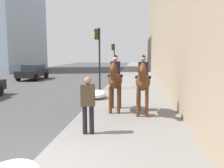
# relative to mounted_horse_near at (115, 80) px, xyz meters

# --- Properties ---
(mounted_horse_near) EXTENTS (2.15, 0.61, 2.33)m
(mounted_horse_near) POSITION_rel_mounted_horse_near_xyz_m (0.00, 0.00, 0.00)
(mounted_horse_near) COLOR #4C2B16
(mounted_horse_near) RESTS_ON sidewalk_slab
(mounted_horse_far) EXTENTS (2.15, 0.63, 2.33)m
(mounted_horse_far) POSITION_rel_mounted_horse_near_xyz_m (-0.37, -1.12, -0.00)
(mounted_horse_far) COLOR #4C2B16
(mounted_horse_far) RESTS_ON sidewalk_slab
(pedestrian_greeting) EXTENTS (0.30, 0.42, 1.70)m
(pedestrian_greeting) POSITION_rel_mounted_horse_near_xyz_m (-2.80, 0.52, -0.33)
(pedestrian_greeting) COLOR black
(pedestrian_greeting) RESTS_ON sidewalk_slab
(car_near_lane) EXTENTS (3.88, 1.98, 1.44)m
(car_near_lane) POSITION_rel_mounted_horse_near_xyz_m (11.83, 9.08, -0.67)
(car_near_lane) COLOR black
(car_near_lane) RESTS_ON ground
(traffic_light_near_curb) EXTENTS (0.20, 0.44, 4.15)m
(traffic_light_near_curb) POSITION_rel_mounted_horse_near_xyz_m (5.99, 1.72, 1.33)
(traffic_light_near_curb) COLOR black
(traffic_light_near_curb) RESTS_ON ground
(traffic_light_far_curb) EXTENTS (0.20, 0.44, 3.60)m
(traffic_light_far_curb) POSITION_rel_mounted_horse_near_xyz_m (17.26, 1.91, 1.00)
(traffic_light_far_curb) COLOR black
(traffic_light_far_curb) RESTS_ON ground
(snow_pile_far) EXTENTS (1.26, 0.97, 0.44)m
(snow_pile_far) POSITION_rel_mounted_horse_near_xyz_m (2.65, 1.22, -1.09)
(snow_pile_far) COLOR white
(snow_pile_far) RESTS_ON sidewalk_slab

